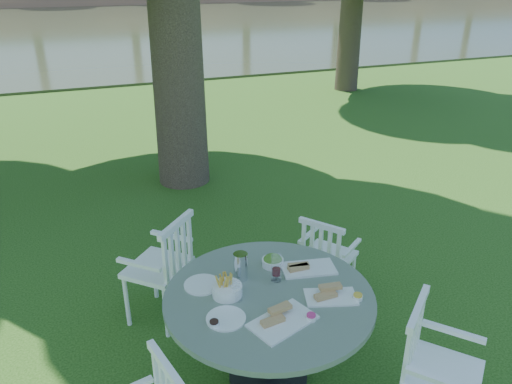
% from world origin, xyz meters
% --- Properties ---
extents(ground, '(140.00, 140.00, 0.00)m').
position_xyz_m(ground, '(0.00, 0.00, 0.00)').
color(ground, '#163C0C').
rests_on(ground, ground).
extents(table, '(1.40, 1.40, 0.72)m').
position_xyz_m(table, '(-0.41, -1.10, 0.58)').
color(table, black).
rests_on(table, ground).
extents(chair_ne, '(0.55, 0.55, 0.80)m').
position_xyz_m(chair_ne, '(0.39, -0.42, 0.47)').
color(chair_ne, white).
rests_on(chair_ne, ground).
extents(chair_nw, '(0.64, 0.64, 0.93)m').
position_xyz_m(chair_nw, '(-0.91, -0.19, 0.55)').
color(chair_nw, white).
rests_on(chair_nw, ground).
extents(chair_se, '(0.63, 0.62, 0.91)m').
position_xyz_m(chair_se, '(0.33, -1.83, 0.53)').
color(chair_se, white).
rests_on(chair_se, ground).
extents(tableware, '(1.09, 0.87, 0.20)m').
position_xyz_m(tableware, '(-0.45, -1.03, 0.76)').
color(tableware, white).
rests_on(tableware, table).
extents(river, '(100.00, 28.00, 0.12)m').
position_xyz_m(river, '(0.00, 23.00, 0.00)').
color(river, '#2D341F').
rests_on(river, ground).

